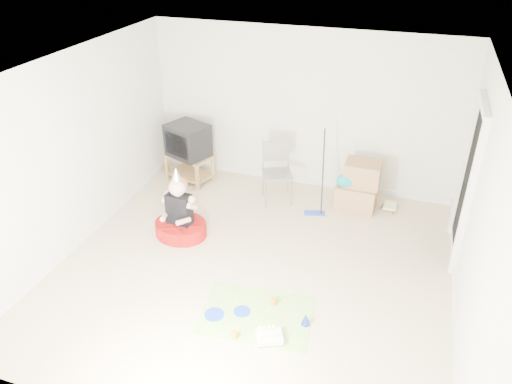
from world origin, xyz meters
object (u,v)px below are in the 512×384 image
(tv_stand, at_px, (190,165))
(seated_woman, at_px, (180,221))
(crt_tv, at_px, (188,140))
(folding_chair, at_px, (277,174))
(cardboard_boxes, at_px, (358,186))
(birthday_cake, at_px, (269,337))

(tv_stand, distance_m, seated_woman, 1.70)
(tv_stand, relative_size, seated_woman, 0.78)
(seated_woman, bearing_deg, crt_tv, 110.31)
(folding_chair, height_order, cardboard_boxes, folding_chair)
(seated_woman, bearing_deg, cardboard_boxes, 34.54)
(crt_tv, bearing_deg, tv_stand, 0.00)
(crt_tv, bearing_deg, cardboard_boxes, 21.13)
(folding_chair, xyz_separation_m, seated_woman, (-1.03, -1.38, -0.24))
(seated_woman, bearing_deg, tv_stand, 110.31)
(tv_stand, bearing_deg, seated_woman, -69.69)
(folding_chair, distance_m, seated_woman, 1.74)
(tv_stand, bearing_deg, cardboard_boxes, -0.46)
(folding_chair, height_order, seated_woman, seated_woman)
(tv_stand, bearing_deg, birthday_cake, -52.72)
(crt_tv, height_order, cardboard_boxes, crt_tv)
(cardboard_boxes, bearing_deg, tv_stand, 179.54)
(tv_stand, height_order, crt_tv, crt_tv)
(folding_chair, distance_m, cardboard_boxes, 1.27)
(folding_chair, bearing_deg, tv_stand, 172.53)
(seated_woman, relative_size, birthday_cake, 3.10)
(crt_tv, relative_size, birthday_cake, 1.82)
(cardboard_boxes, relative_size, birthday_cake, 2.21)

